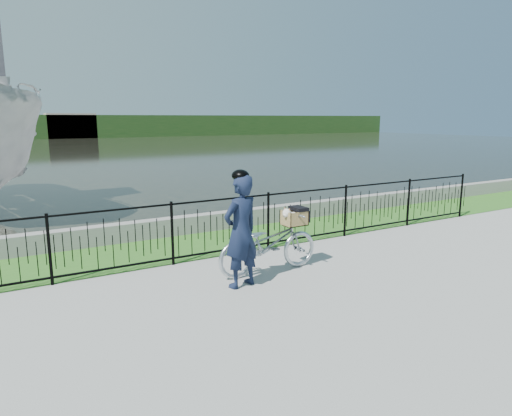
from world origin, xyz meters
TOP-DOWN VIEW (x-y plane):
  - ground at (0.00, 0.00)m, footprint 120.00×120.00m
  - grass_strip at (0.00, 2.60)m, footprint 60.00×2.00m
  - water at (0.00, 33.00)m, footprint 120.00×120.00m
  - quay_wall at (0.00, 3.60)m, footprint 60.00×0.30m
  - fence at (0.00, 1.60)m, footprint 14.00×0.06m
  - far_treeline at (0.00, 60.00)m, footprint 120.00×6.00m
  - far_building_right at (6.00, 58.50)m, footprint 6.00×3.00m
  - bicycle_rig at (0.27, 0.40)m, footprint 1.88×0.66m
  - cyclist at (-0.46, 0.05)m, footprint 0.72×0.57m

SIDE VIEW (x-z plane):
  - ground at x=0.00m, z-range 0.00..0.00m
  - water at x=0.00m, z-range 0.00..0.00m
  - grass_strip at x=0.00m, z-range 0.00..0.01m
  - quay_wall at x=0.00m, z-range 0.00..0.40m
  - bicycle_rig at x=0.27m, z-range -0.04..1.05m
  - fence at x=0.00m, z-range 0.00..1.15m
  - cyclist at x=-0.46m, z-range -0.01..1.81m
  - far_treeline at x=0.00m, z-range 0.00..3.00m
  - far_building_right at x=6.00m, z-range 0.00..3.20m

